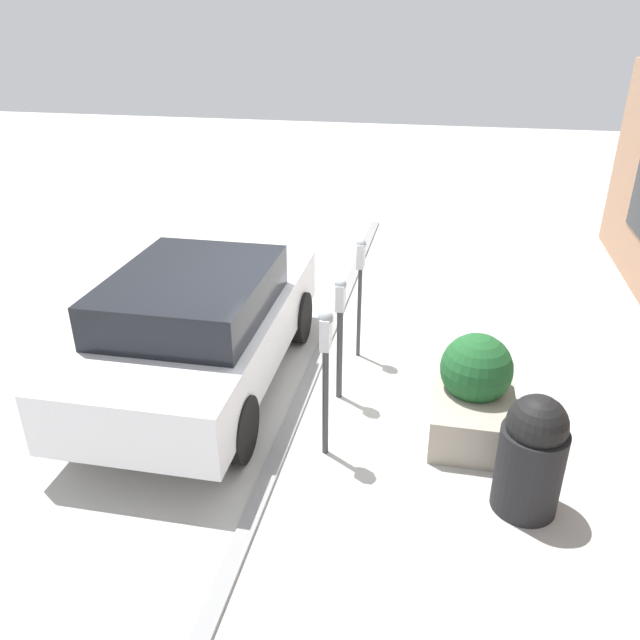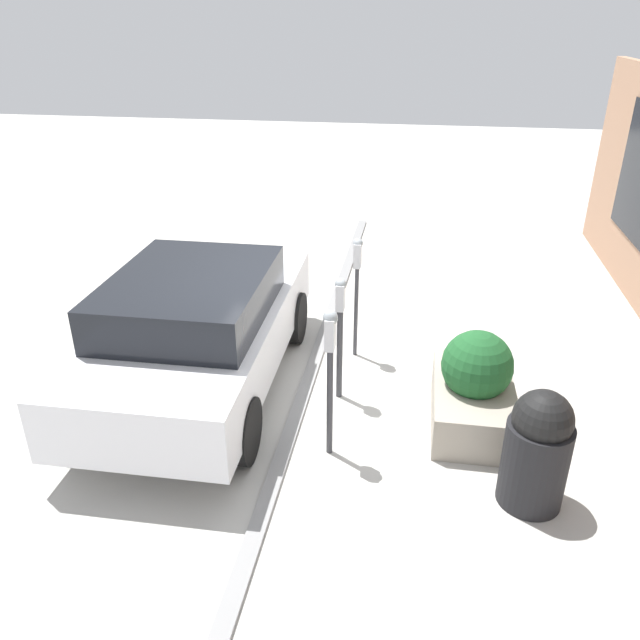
{
  "view_description": "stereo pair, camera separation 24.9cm",
  "coord_description": "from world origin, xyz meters",
  "px_view_note": "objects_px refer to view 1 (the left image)",
  "views": [
    {
      "loc": [
        -6.02,
        -1.36,
        4.02
      ],
      "look_at": [
        0.0,
        -0.11,
        0.99
      ],
      "focal_mm": 35.0,
      "sensor_mm": 36.0,
      "label": 1
    },
    {
      "loc": [
        -6.06,
        -1.11,
        4.02
      ],
      "look_at": [
        0.0,
        -0.11,
        0.99
      ],
      "focal_mm": 35.0,
      "sensor_mm": 36.0,
      "label": 2
    }
  ],
  "objects_px": {
    "parking_meter_middle": "(360,274)",
    "parking_meter_second": "(340,322)",
    "planter_box": "(473,392)",
    "parking_meter_nearest": "(326,357)",
    "trash_bin": "(532,455)",
    "parked_car_front": "(200,325)"
  },
  "relations": [
    {
      "from": "parking_meter_middle",
      "to": "parking_meter_second",
      "type": "bearing_deg",
      "value": 175.94
    },
    {
      "from": "parking_meter_second",
      "to": "planter_box",
      "type": "xyz_separation_m",
      "value": [
        -0.28,
        -1.49,
        -0.53
      ]
    },
    {
      "from": "parking_meter_nearest",
      "to": "trash_bin",
      "type": "height_order",
      "value": "parking_meter_nearest"
    },
    {
      "from": "planter_box",
      "to": "parked_car_front",
      "type": "relative_size",
      "value": 0.35
    },
    {
      "from": "trash_bin",
      "to": "parking_meter_nearest",
      "type": "bearing_deg",
      "value": 78.29
    },
    {
      "from": "parking_meter_middle",
      "to": "trash_bin",
      "type": "distance_m",
      "value": 3.13
    },
    {
      "from": "parking_meter_nearest",
      "to": "parked_car_front",
      "type": "xyz_separation_m",
      "value": [
        0.99,
        1.67,
        -0.32
      ]
    },
    {
      "from": "parking_meter_nearest",
      "to": "planter_box",
      "type": "height_order",
      "value": "parking_meter_nearest"
    },
    {
      "from": "planter_box",
      "to": "parking_meter_second",
      "type": "bearing_deg",
      "value": 79.25
    },
    {
      "from": "parked_car_front",
      "to": "trash_bin",
      "type": "xyz_separation_m",
      "value": [
        -1.39,
        -3.58,
        -0.21
      ]
    },
    {
      "from": "parking_meter_second",
      "to": "planter_box",
      "type": "relative_size",
      "value": 1.01
    },
    {
      "from": "planter_box",
      "to": "parked_car_front",
      "type": "xyz_separation_m",
      "value": [
        0.23,
        3.12,
        0.35
      ]
    },
    {
      "from": "parking_meter_second",
      "to": "parked_car_front",
      "type": "height_order",
      "value": "parked_car_front"
    },
    {
      "from": "parking_meter_nearest",
      "to": "parked_car_front",
      "type": "distance_m",
      "value": 1.97
    },
    {
      "from": "parking_meter_second",
      "to": "parked_car_front",
      "type": "bearing_deg",
      "value": 91.74
    },
    {
      "from": "parking_meter_middle",
      "to": "planter_box",
      "type": "distance_m",
      "value": 2.04
    },
    {
      "from": "parking_meter_second",
      "to": "trash_bin",
      "type": "xyz_separation_m",
      "value": [
        -1.43,
        -1.95,
        -0.39
      ]
    },
    {
      "from": "parking_meter_middle",
      "to": "trash_bin",
      "type": "height_order",
      "value": "parking_meter_middle"
    },
    {
      "from": "parking_meter_nearest",
      "to": "parking_meter_middle",
      "type": "height_order",
      "value": "parking_meter_middle"
    },
    {
      "from": "trash_bin",
      "to": "parking_meter_second",
      "type": "bearing_deg",
      "value": 53.63
    },
    {
      "from": "parking_meter_nearest",
      "to": "trash_bin",
      "type": "xyz_separation_m",
      "value": [
        -0.39,
        -1.9,
        -0.53
      ]
    },
    {
      "from": "parked_car_front",
      "to": "parking_meter_second",
      "type": "bearing_deg",
      "value": -88.9
    }
  ]
}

